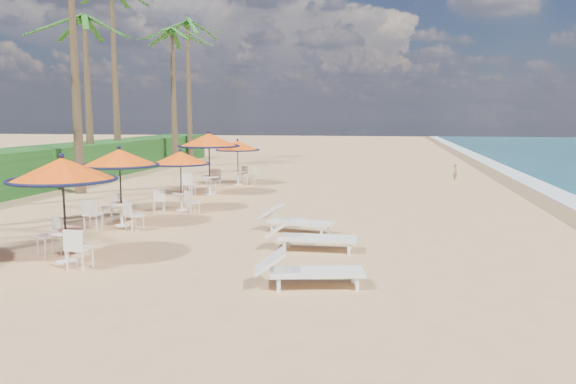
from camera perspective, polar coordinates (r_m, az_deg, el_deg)
name	(u,v)px	position (r m, az deg, el deg)	size (l,w,h in m)	color
ground	(276,267)	(12.25, -1.27, -7.60)	(160.00, 160.00, 0.00)	tan
wetsand_band	(556,206)	(22.64, 25.55, -1.25)	(1.40, 140.00, 0.02)	olive
scrub_hedge	(29,169)	(27.68, -24.84, 2.17)	(3.00, 40.00, 1.80)	#194716
station_0	(62,179)	(13.23, -21.95, 1.21)	(2.35, 2.35, 2.45)	black
station_1	(118,167)	(17.13, -16.85, 2.40)	(2.29, 2.29, 2.39)	black
station_2	(180,164)	(19.45, -10.93, 2.85)	(2.05, 2.05, 2.14)	black
station_3	(207,148)	(23.32, -8.24, 4.47)	(2.55, 2.55, 2.66)	black
station_4	(239,150)	(26.65, -5.02, 4.31)	(2.09, 2.09, 2.18)	black
lounger_near	(306,270)	(10.74, 1.80, -7.88)	(2.17, 1.08, 0.75)	white
lounger_mid	(309,236)	(13.63, 2.10, -4.44)	(2.18, 0.69, 0.78)	white
lounger_far	(293,220)	(15.72, 0.49, -2.85)	(2.20, 1.15, 0.75)	white
palm_4	(85,30)	(30.83, -19.94, 15.18)	(5.00, 5.00, 8.22)	brown
palm_6	(172,40)	(36.83, -11.69, 14.93)	(5.00, 5.00, 8.72)	brown
palm_7	(187,33)	(41.38, -10.18, 15.64)	(5.00, 5.00, 9.85)	brown
person	(455,172)	(29.68, 16.65, 2.00)	(0.32, 0.21, 0.88)	#99694E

